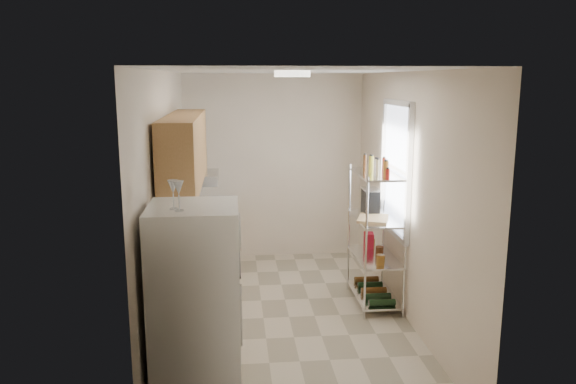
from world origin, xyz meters
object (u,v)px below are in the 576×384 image
rice_cooker (203,215)px  cutting_board (373,219)px  refrigerator (196,309)px  frying_pan_large (195,224)px  espresso_machine (370,201)px

rice_cooker → cutting_board: 1.90m
refrigerator → frying_pan_large: size_ratio=6.97×
refrigerator → cutting_board: bearing=44.4°
rice_cooker → frying_pan_large: size_ratio=1.22×
rice_cooker → cutting_board: rice_cooker is taller
frying_pan_large → espresso_machine: 2.01m
refrigerator → rice_cooker: (-0.05, 2.15, 0.21)m
rice_cooker → espresso_machine: size_ratio=0.96×
refrigerator → espresso_machine: (1.85, 2.06, 0.35)m
espresso_machine → cutting_board: bearing=-96.5°
frying_pan_large → cutting_board: 2.00m
cutting_board → espresso_machine: 0.32m
cutting_board → rice_cooker: bearing=168.6°
frying_pan_large → espresso_machine: espresso_machine is taller
frying_pan_large → cutting_board: size_ratio=0.57×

